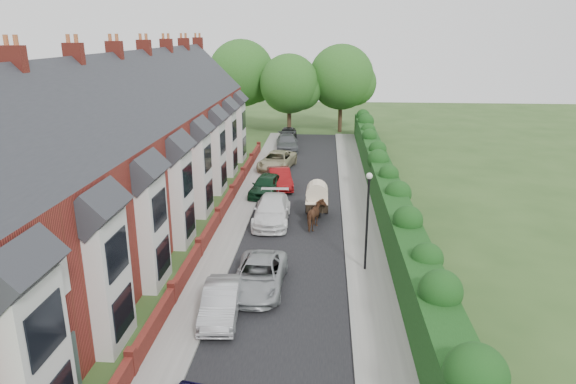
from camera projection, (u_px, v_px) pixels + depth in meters
name	position (u px, v px, depth m)	size (l,w,h in m)	color
ground	(293.00, 309.00, 22.47)	(140.00, 140.00, 0.00)	#2D4C1E
road	(296.00, 220.00, 32.97)	(6.00, 58.00, 0.02)	black
pavement_hedge_side	(360.00, 221.00, 32.67)	(2.20, 58.00, 0.12)	gray
pavement_house_side	(237.00, 218.00, 33.22)	(1.70, 58.00, 0.12)	gray
kerb_hedge_side	(344.00, 221.00, 32.74)	(0.18, 58.00, 0.13)	gray
kerb_house_side	(249.00, 218.00, 33.17)	(0.18, 58.00, 0.13)	gray
hedge	(390.00, 199.00, 32.08)	(2.10, 58.00, 2.85)	#133510
terrace_row	(127.00, 154.00, 31.39)	(9.05, 40.50, 11.50)	maroon
garden_wall_row	(218.00, 217.00, 32.22)	(0.35, 40.35, 1.10)	maroon
lamppost	(368.00, 210.00, 25.05)	(0.32, 0.32, 5.16)	black
tree_far_left	(292.00, 85.00, 59.09)	(7.14, 6.80, 9.29)	#332316
tree_far_right	(345.00, 79.00, 60.39)	(7.98, 7.60, 10.31)	#332316
tree_far_back	(245.00, 75.00, 62.09)	(8.40, 8.00, 10.82)	#332316
car_silver_a	(221.00, 302.00, 21.66)	(1.46, 4.18, 1.38)	#9D9DA1
car_silver_b	(259.00, 275.00, 24.02)	(2.31, 5.00, 1.39)	#9A9EA1
car_white	(272.00, 210.00, 32.46)	(2.20, 5.42, 1.57)	white
car_green	(266.00, 185.00, 37.86)	(1.84, 4.58, 1.56)	black
car_red	(280.00, 178.00, 39.72)	(1.60, 4.59, 1.51)	maroon
car_beige	(277.00, 161.00, 45.10)	(2.54, 5.51, 1.53)	tan
car_grey	(287.00, 143.00, 52.39)	(2.15, 5.28, 1.53)	#54575B
car_black	(287.00, 134.00, 57.10)	(1.72, 4.27, 1.46)	black
horse	(316.00, 216.00, 31.37)	(0.92, 2.02, 1.70)	#54311E
horse_cart	(317.00, 197.00, 33.29)	(1.49, 3.30, 2.38)	black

